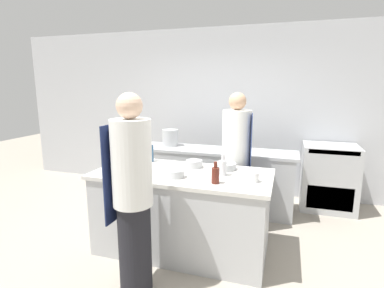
% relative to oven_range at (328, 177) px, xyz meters
% --- Properties ---
extents(ground_plane, '(16.00, 16.00, 0.00)m').
position_rel_oven_range_xyz_m(ground_plane, '(-1.71, -1.76, -0.49)').
color(ground_plane, '#A89E8E').
extents(wall_back, '(8.00, 0.06, 2.80)m').
position_rel_oven_range_xyz_m(wall_back, '(-1.71, 0.37, 0.91)').
color(wall_back, silver).
rests_on(wall_back, ground_plane).
extents(prep_counter, '(1.94, 0.92, 0.91)m').
position_rel_oven_range_xyz_m(prep_counter, '(-1.71, -1.76, -0.03)').
color(prep_counter, '#B7BABC').
rests_on(prep_counter, ground_plane).
extents(pass_counter, '(2.36, 0.58, 0.91)m').
position_rel_oven_range_xyz_m(pass_counter, '(-1.63, -0.50, -0.03)').
color(pass_counter, '#B7BABC').
rests_on(pass_counter, ground_plane).
extents(oven_range, '(0.77, 0.64, 0.98)m').
position_rel_oven_range_xyz_m(oven_range, '(0.00, 0.00, 0.00)').
color(oven_range, '#B7BABC').
rests_on(oven_range, ground_plane).
extents(chef_at_prep_near, '(0.37, 0.35, 1.80)m').
position_rel_oven_range_xyz_m(chef_at_prep_near, '(-1.89, -2.54, 0.42)').
color(chef_at_prep_near, black).
rests_on(chef_at_prep_near, ground_plane).
extents(chef_at_stove, '(0.38, 0.37, 1.77)m').
position_rel_oven_range_xyz_m(chef_at_stove, '(-1.23, -1.07, 0.40)').
color(chef_at_stove, black).
rests_on(chef_at_stove, ground_plane).
extents(bottle_olive_oil, '(0.08, 0.08, 0.23)m').
position_rel_oven_range_xyz_m(bottle_olive_oil, '(-1.26, -1.74, 0.51)').
color(bottle_olive_oil, silver).
rests_on(bottle_olive_oil, prep_counter).
extents(bottle_vinegar, '(0.08, 0.08, 0.29)m').
position_rel_oven_range_xyz_m(bottle_vinegar, '(-2.24, -1.43, 0.54)').
color(bottle_vinegar, '#2D5175').
rests_on(bottle_vinegar, prep_counter).
extents(bottle_wine, '(0.08, 0.08, 0.22)m').
position_rel_oven_range_xyz_m(bottle_wine, '(-1.28, -2.01, 0.51)').
color(bottle_wine, '#5B2319').
rests_on(bottle_wine, prep_counter).
extents(bowl_mixing_large, '(0.25, 0.25, 0.07)m').
position_rel_oven_range_xyz_m(bowl_mixing_large, '(-1.29, -1.50, 0.46)').
color(bowl_mixing_large, '#B7BABC').
rests_on(bowl_mixing_large, prep_counter).
extents(bowl_prep_small, '(0.19, 0.19, 0.08)m').
position_rel_oven_range_xyz_m(bowl_prep_small, '(-1.64, -1.53, 0.47)').
color(bowl_prep_small, '#B7BABC').
rests_on(bowl_prep_small, prep_counter).
extents(bowl_ceramic_blue, '(0.18, 0.18, 0.08)m').
position_rel_oven_range_xyz_m(bowl_ceramic_blue, '(-1.71, -1.95, 0.46)').
color(bowl_ceramic_blue, '#B7BABC').
rests_on(bowl_ceramic_blue, prep_counter).
extents(cup, '(0.09, 0.09, 0.10)m').
position_rel_oven_range_xyz_m(cup, '(-0.92, -1.85, 0.47)').
color(cup, white).
rests_on(cup, prep_counter).
extents(stockpot, '(0.25, 0.25, 0.25)m').
position_rel_oven_range_xyz_m(stockpot, '(-2.38, -0.43, 0.55)').
color(stockpot, '#B7BABC').
rests_on(stockpot, pass_counter).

